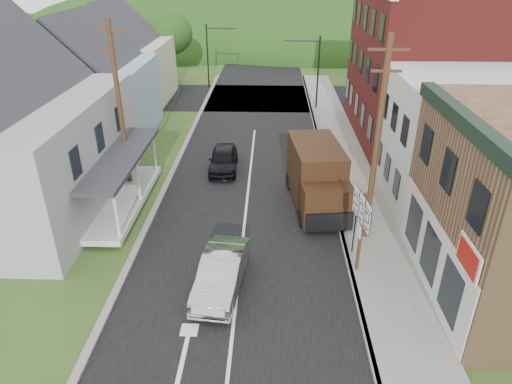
# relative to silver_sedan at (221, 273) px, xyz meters

# --- Properties ---
(ground) EXTENTS (120.00, 120.00, 0.00)m
(ground) POSITION_rel_silver_sedan_xyz_m (0.60, 0.28, -0.72)
(ground) COLOR #2D4719
(ground) RESTS_ON ground
(road) EXTENTS (9.00, 90.00, 0.02)m
(road) POSITION_rel_silver_sedan_xyz_m (0.60, 10.28, -0.72)
(road) COLOR black
(road) RESTS_ON ground
(cross_road) EXTENTS (60.00, 9.00, 0.02)m
(cross_road) POSITION_rel_silver_sedan_xyz_m (0.60, 27.28, -0.72)
(cross_road) COLOR black
(cross_road) RESTS_ON ground
(sidewalk_right) EXTENTS (2.80, 55.00, 0.15)m
(sidewalk_right) POSITION_rel_silver_sedan_xyz_m (6.50, 8.28, -0.64)
(sidewalk_right) COLOR slate
(sidewalk_right) RESTS_ON ground
(curb_right) EXTENTS (0.20, 55.00, 0.15)m
(curb_right) POSITION_rel_silver_sedan_xyz_m (5.15, 8.28, -0.64)
(curb_right) COLOR slate
(curb_right) RESTS_ON ground
(curb_left) EXTENTS (0.30, 55.00, 0.12)m
(curb_left) POSITION_rel_silver_sedan_xyz_m (-4.05, 8.28, -0.66)
(curb_left) COLOR slate
(curb_left) RESTS_ON ground
(storefront_white) EXTENTS (8.00, 7.00, 6.50)m
(storefront_white) POSITION_rel_silver_sedan_xyz_m (11.90, 7.78, 2.53)
(storefront_white) COLOR silver
(storefront_white) RESTS_ON ground
(storefront_red) EXTENTS (8.00, 12.00, 10.00)m
(storefront_red) POSITION_rel_silver_sedan_xyz_m (11.90, 17.28, 4.28)
(storefront_red) COLOR maroon
(storefront_red) RESTS_ON ground
(house_blue) EXTENTS (7.14, 8.16, 7.28)m
(house_blue) POSITION_rel_silver_sedan_xyz_m (-10.40, 17.28, 2.97)
(house_blue) COLOR #97B2CE
(house_blue) RESTS_ON ground
(house_cream) EXTENTS (7.14, 8.16, 7.28)m
(house_cream) POSITION_rel_silver_sedan_xyz_m (-10.90, 26.28, 2.97)
(house_cream) COLOR beige
(house_cream) RESTS_ON ground
(utility_pole_right) EXTENTS (1.60, 0.26, 9.00)m
(utility_pole_right) POSITION_rel_silver_sedan_xyz_m (6.20, 3.78, 3.94)
(utility_pole_right) COLOR #472D19
(utility_pole_right) RESTS_ON ground
(utility_pole_left) EXTENTS (1.60, 0.26, 9.00)m
(utility_pole_left) POSITION_rel_silver_sedan_xyz_m (-5.90, 8.28, 3.94)
(utility_pole_left) COLOR #472D19
(utility_pole_left) RESTS_ON ground
(traffic_signal_right) EXTENTS (2.87, 0.20, 6.00)m
(traffic_signal_right) POSITION_rel_silver_sedan_xyz_m (4.90, 23.78, 3.04)
(traffic_signal_right) COLOR black
(traffic_signal_right) RESTS_ON ground
(traffic_signal_left) EXTENTS (2.87, 0.20, 6.00)m
(traffic_signal_left) POSITION_rel_silver_sedan_xyz_m (-3.70, 30.78, 3.04)
(traffic_signal_left) COLOR black
(traffic_signal_left) RESTS_ON ground
(tree_left_d) EXTENTS (4.80, 4.80, 6.94)m
(tree_left_d) POSITION_rel_silver_sedan_xyz_m (-8.40, 32.28, 4.17)
(tree_left_d) COLOR #382616
(tree_left_d) RESTS_ON ground
(forested_ridge) EXTENTS (90.00, 30.00, 16.00)m
(forested_ridge) POSITION_rel_silver_sedan_xyz_m (0.60, 55.28, -0.72)
(forested_ridge) COLOR #1A340F
(forested_ridge) RESTS_ON ground
(silver_sedan) EXTENTS (2.02, 4.51, 1.44)m
(silver_sedan) POSITION_rel_silver_sedan_xyz_m (0.00, 0.00, 0.00)
(silver_sedan) COLOR #A9A8AD
(silver_sedan) RESTS_ON ground
(dark_sedan) EXTENTS (1.73, 4.06, 1.37)m
(dark_sedan) POSITION_rel_silver_sedan_xyz_m (-1.02, 11.08, -0.03)
(dark_sedan) COLOR black
(dark_sedan) RESTS_ON ground
(delivery_van) EXTENTS (2.96, 5.95, 3.20)m
(delivery_van) POSITION_rel_silver_sedan_xyz_m (4.18, 6.80, 0.90)
(delivery_van) COLOR black
(delivery_van) RESTS_ON ground
(route_sign_cluster) EXTENTS (0.35, 1.98, 3.49)m
(route_sign_cluster) POSITION_rel_silver_sedan_xyz_m (5.35, 1.20, 1.69)
(route_sign_cluster) COLOR #472D19
(route_sign_cluster) RESTS_ON sidewalk_right
(warning_sign) EXTENTS (0.12, 0.69, 2.51)m
(warning_sign) POSITION_rel_silver_sedan_xyz_m (5.38, 2.46, 1.04)
(warning_sign) COLOR black
(warning_sign) RESTS_ON sidewalk_right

